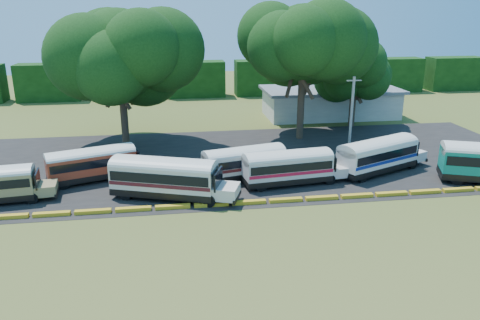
{
  "coord_description": "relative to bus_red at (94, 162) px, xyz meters",
  "views": [
    {
      "loc": [
        -4.23,
        -32.69,
        15.02
      ],
      "look_at": [
        1.53,
        6.0,
        2.06
      ],
      "focal_mm": 35.0,
      "sensor_mm": 36.0,
      "label": 1
    }
  ],
  "objects": [
    {
      "name": "bus_red",
      "position": [
        0.0,
        0.0,
        0.0
      ],
      "size": [
        9.51,
        5.26,
        3.05
      ],
      "rotation": [
        0.0,
        0.0,
        0.34
      ],
      "color": "black",
      "rests_on": "ground"
    },
    {
      "name": "terminal_building",
      "position": [
        29.31,
        21.72,
        0.28
      ],
      "size": [
        19.0,
        9.0,
        4.0
      ],
      "color": "beige",
      "rests_on": "ground"
    },
    {
      "name": "curb",
      "position": [
        11.31,
        -7.28,
        -1.6
      ],
      "size": [
        53.7,
        0.45,
        0.3
      ],
      "color": "gold",
      "rests_on": "ground"
    },
    {
      "name": "bus_white_red",
      "position": [
        17.04,
        -3.53,
        0.0
      ],
      "size": [
        9.63,
        3.4,
        3.1
      ],
      "rotation": [
        0.0,
        0.0,
        0.12
      ],
      "color": "black",
      "rests_on": "ground"
    },
    {
      "name": "tree_west",
      "position": [
        1.9,
        10.37,
        8.37
      ],
      "size": [
        12.84,
        12.84,
        14.85
      ],
      "color": "#36251B",
      "rests_on": "ground"
    },
    {
      "name": "bus_cream_east",
      "position": [
        13.51,
        -1.49,
        -0.06
      ],
      "size": [
        9.35,
        4.34,
        2.99
      ],
      "rotation": [
        0.0,
        0.0,
        0.24
      ],
      "color": "black",
      "rests_on": "ground"
    },
    {
      "name": "tree_center",
      "position": [
        21.98,
        11.02,
        9.27
      ],
      "size": [
        11.5,
        11.5,
        15.28
      ],
      "color": "#36251B",
      "rests_on": "ground"
    },
    {
      "name": "bus_cream_west",
      "position": [
        6.43,
        -5.07,
        0.18
      ],
      "size": [
        10.65,
        5.94,
        3.42
      ],
      "rotation": [
        0.0,
        0.0,
        -0.35
      ],
      "color": "black",
      "rests_on": "ground"
    },
    {
      "name": "treeline_backdrop",
      "position": [
        11.31,
        39.72,
        1.25
      ],
      "size": [
        130.0,
        4.0,
        6.0
      ],
      "color": "black",
      "rests_on": "ground"
    },
    {
      "name": "tree_east",
      "position": [
        30.23,
        15.78,
        5.72
      ],
      "size": [
        7.96,
        7.96,
        10.45
      ],
      "color": "#36251B",
      "rests_on": "ground"
    },
    {
      "name": "bus_white_blue",
      "position": [
        26.06,
        -1.77,
        0.12
      ],
      "size": [
        10.22,
        6.35,
        3.32
      ],
      "rotation": [
        0.0,
        0.0,
        0.42
      ],
      "color": "black",
      "rests_on": "ground"
    },
    {
      "name": "asphalt_strip",
      "position": [
        12.31,
        3.72,
        -1.74
      ],
      "size": [
        64.0,
        24.0,
        0.02
      ],
      "primitive_type": "cube",
      "color": "black",
      "rests_on": "ground"
    },
    {
      "name": "utility_pole",
      "position": [
        26.05,
        5.61,
        2.35
      ],
      "size": [
        1.6,
        0.3,
        7.97
      ],
      "color": "gray",
      "rests_on": "ground"
    },
    {
      "name": "ground",
      "position": [
        11.31,
        -8.28,
        -1.75
      ],
      "size": [
        160.0,
        160.0,
        0.0
      ],
      "primitive_type": "plane",
      "color": "#42551C",
      "rests_on": "ground"
    }
  ]
}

